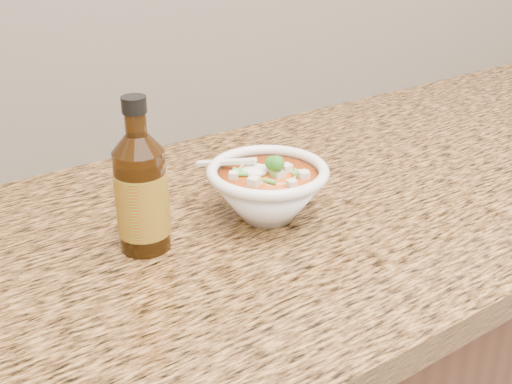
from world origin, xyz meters
TOP-DOWN VIEW (x-y plane):
  - counter_slab at (0.00, 1.68)m, footprint 4.00×0.68m
  - soup_bowl at (-0.14, 1.65)m, footprint 0.17×0.18m
  - hot_sauce_bottle at (-0.32, 1.67)m, footprint 0.07×0.07m

SIDE VIEW (x-z plane):
  - counter_slab at x=0.00m, z-range 0.86..0.90m
  - soup_bowl at x=-0.14m, z-range 0.89..0.99m
  - hot_sauce_bottle at x=-0.32m, z-range 0.88..1.08m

